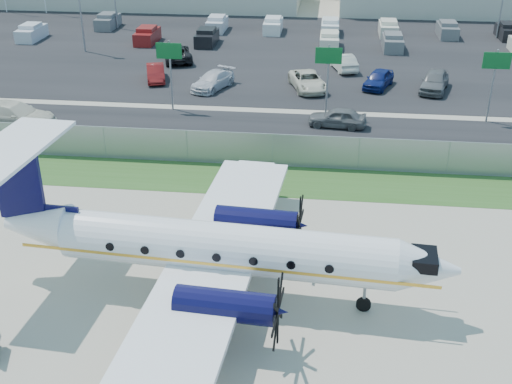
# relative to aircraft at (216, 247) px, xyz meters

# --- Properties ---
(ground) EXTENTS (170.00, 170.00, 0.00)m
(ground) POSITION_rel_aircraft_xyz_m (1.03, -1.12, -2.27)
(ground) COLOR #AFA794
(ground) RESTS_ON ground
(grass_verge) EXTENTS (170.00, 4.00, 0.02)m
(grass_verge) POSITION_rel_aircraft_xyz_m (1.03, 10.88, -2.26)
(grass_verge) COLOR #2D561E
(grass_verge) RESTS_ON ground
(access_road) EXTENTS (170.00, 8.00, 0.02)m
(access_road) POSITION_rel_aircraft_xyz_m (1.03, 17.88, -2.25)
(access_road) COLOR black
(access_road) RESTS_ON ground
(parking_lot) EXTENTS (170.00, 32.00, 0.02)m
(parking_lot) POSITION_rel_aircraft_xyz_m (1.03, 38.88, -2.25)
(parking_lot) COLOR black
(parking_lot) RESTS_ON ground
(perimeter_fence) EXTENTS (120.00, 0.06, 1.99)m
(perimeter_fence) POSITION_rel_aircraft_xyz_m (1.03, 12.88, -1.26)
(perimeter_fence) COLOR gray
(perimeter_fence) RESTS_ON ground
(sign_left) EXTENTS (1.80, 0.26, 5.00)m
(sign_left) POSITION_rel_aircraft_xyz_m (-6.97, 21.79, 1.35)
(sign_left) COLOR gray
(sign_left) RESTS_ON ground
(sign_mid) EXTENTS (1.80, 0.26, 5.00)m
(sign_mid) POSITION_rel_aircraft_xyz_m (4.03, 21.79, 1.35)
(sign_mid) COLOR gray
(sign_mid) RESTS_ON ground
(sign_right) EXTENTS (1.80, 0.26, 5.00)m
(sign_right) POSITION_rel_aircraft_xyz_m (15.03, 21.79, 1.35)
(sign_right) COLOR gray
(sign_right) RESTS_ON ground
(aircraft) EXTENTS (19.00, 18.73, 5.87)m
(aircraft) POSITION_rel_aircraft_xyz_m (0.00, 0.00, 0.00)
(aircraft) COLOR white
(aircraft) RESTS_ON ground
(cone_starboard_wing) EXTENTS (0.42, 0.42, 0.60)m
(cone_starboard_wing) POSITION_rel_aircraft_xyz_m (-1.71, 3.20, -1.98)
(cone_starboard_wing) COLOR #FF4808
(cone_starboard_wing) RESTS_ON ground
(road_car_west) EXTENTS (6.02, 3.15, 1.67)m
(road_car_west) POSITION_rel_aircraft_xyz_m (-16.65, 17.24, -2.27)
(road_car_west) COLOR beige
(road_car_west) RESTS_ON ground
(road_car_mid) EXTENTS (4.01, 1.96, 1.32)m
(road_car_mid) POSITION_rel_aircraft_xyz_m (4.82, 19.71, -2.27)
(road_car_mid) COLOR #595B5E
(road_car_mid) RESTS_ON ground
(parked_car_a) EXTENTS (2.46, 4.22, 1.32)m
(parked_car_a) POSITION_rel_aircraft_xyz_m (-9.94, 28.56, -2.27)
(parked_car_a) COLOR maroon
(parked_car_a) RESTS_ON ground
(parked_car_b) EXTENTS (3.41, 4.94, 1.33)m
(parked_car_b) POSITION_rel_aircraft_xyz_m (-4.92, 26.98, -2.27)
(parked_car_b) COLOR silver
(parked_car_b) RESTS_ON ground
(parked_car_c) EXTENTS (3.57, 5.38, 1.37)m
(parked_car_c) POSITION_rel_aircraft_xyz_m (2.51, 27.67, -2.27)
(parked_car_c) COLOR beige
(parked_car_c) RESTS_ON ground
(parked_car_d) EXTENTS (2.96, 4.42, 1.40)m
(parked_car_d) POSITION_rel_aircraft_xyz_m (8.04, 28.77, -2.27)
(parked_car_d) COLOR navy
(parked_car_d) RESTS_ON ground
(parked_car_e) EXTENTS (3.03, 5.01, 1.59)m
(parked_car_e) POSITION_rel_aircraft_xyz_m (12.33, 28.41, -2.27)
(parked_car_e) COLOR #595B5E
(parked_car_e) RESTS_ON ground
(parked_car_f) EXTENTS (3.81, 5.58, 1.42)m
(parked_car_f) POSITION_rel_aircraft_xyz_m (-9.54, 34.70, -2.27)
(parked_car_f) COLOR black
(parked_car_f) RESTS_ON ground
(parked_car_g) EXTENTS (2.64, 4.54, 1.41)m
(parked_car_g) POSITION_rel_aircraft_xyz_m (5.29, 33.50, -2.27)
(parked_car_g) COLOR beige
(parked_car_g) RESTS_ON ground
(far_parking_rows) EXTENTS (56.00, 10.00, 1.60)m
(far_parking_rows) POSITION_rel_aircraft_xyz_m (1.03, 43.88, -2.27)
(far_parking_rows) COLOR gray
(far_parking_rows) RESTS_ON ground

